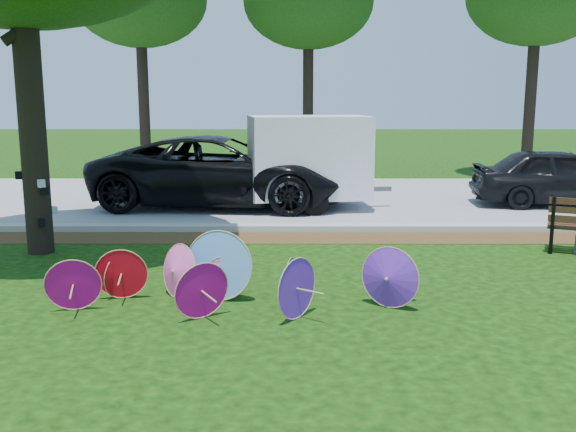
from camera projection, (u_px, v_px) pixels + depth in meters
The scene contains 8 objects.
ground at pixel (246, 320), 7.73m from camera, with size 90.00×90.00×0.00m, color black.
mulch_strip at pixel (262, 238), 12.15m from camera, with size 90.00×1.00×0.01m, color #472D16.
curb at pixel (263, 228), 12.83m from camera, with size 90.00×0.30×0.12m, color #B7B5AD.
street at pixel (270, 198), 16.92m from camera, with size 90.00×8.00×0.01m, color gray.
parasol_pile at pixel (233, 276), 8.25m from camera, with size 4.75×1.52×0.95m.
black_van at pixel (221, 171), 15.55m from camera, with size 2.83×6.14×1.71m, color black.
dark_pickup at pixel (560, 177), 15.63m from camera, with size 1.67×4.16×1.42m, color black.
cargo_trailer at pixel (309, 157), 15.08m from camera, with size 2.71×1.72×2.50m, color white.
Camera 1 is at (0.52, -7.36, 2.66)m, focal length 40.00 mm.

